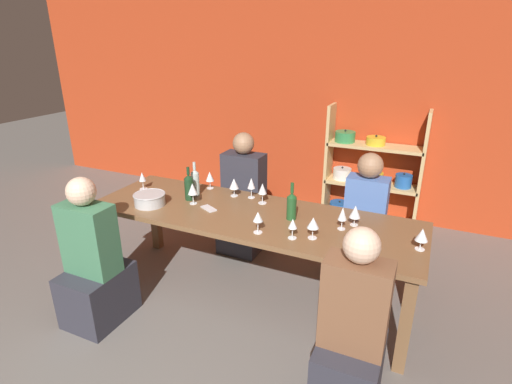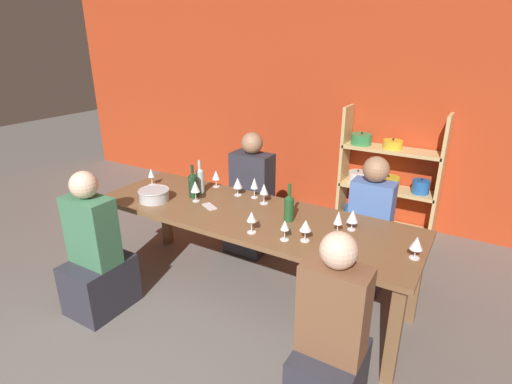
# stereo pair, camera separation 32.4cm
# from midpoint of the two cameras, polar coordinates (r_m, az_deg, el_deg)

# --- Properties ---
(wall_back_red) EXTENTS (8.80, 0.06, 2.70)m
(wall_back_red) POSITION_cam_midpoint_polar(r_m,az_deg,el_deg) (4.98, 14.10, 12.00)
(wall_back_red) COLOR #B23819
(wall_back_red) RESTS_ON ground_plane
(shelf_unit) EXTENTS (1.09, 0.30, 1.38)m
(shelf_unit) POSITION_cam_midpoint_polar(r_m,az_deg,el_deg) (4.84, 19.58, 1.27)
(shelf_unit) COLOR tan
(shelf_unit) RESTS_ON ground_plane
(dining_table) EXTENTS (2.69, 0.86, 0.78)m
(dining_table) POSITION_cam_midpoint_polar(r_m,az_deg,el_deg) (3.25, 1.96, -4.48)
(dining_table) COLOR brown
(dining_table) RESTS_ON ground_plane
(mixing_bowl) EXTENTS (0.27, 0.27, 0.10)m
(mixing_bowl) POSITION_cam_midpoint_polar(r_m,az_deg,el_deg) (3.51, -11.84, -0.42)
(mixing_bowl) COLOR #B7BABC
(mixing_bowl) RESTS_ON dining_table
(wine_bottle_green) EXTENTS (0.07, 0.07, 0.31)m
(wine_bottle_green) POSITION_cam_midpoint_polar(r_m,az_deg,el_deg) (3.61, -5.46, 1.72)
(wine_bottle_green) COLOR #B2C6C1
(wine_bottle_green) RESTS_ON dining_table
(wine_bottle_dark) EXTENTS (0.08, 0.08, 0.30)m
(wine_bottle_dark) POSITION_cam_midpoint_polar(r_m,az_deg,el_deg) (3.07, 7.76, -2.17)
(wine_bottle_dark) COLOR #1E4C23
(wine_bottle_dark) RESTS_ON dining_table
(wine_bottle_amber) EXTENTS (0.08, 0.08, 0.30)m
(wine_bottle_amber) POSITION_cam_midpoint_polar(r_m,az_deg,el_deg) (3.52, -6.40, 1.06)
(wine_bottle_amber) COLOR #19381E
(wine_bottle_amber) RESTS_ON dining_table
(wine_glass_white_a) EXTENTS (0.06, 0.06, 0.15)m
(wine_glass_white_a) POSITION_cam_midpoint_polar(r_m,az_deg,el_deg) (2.78, 7.49, -4.92)
(wine_glass_white_a) COLOR white
(wine_glass_white_a) RESTS_ON dining_table
(wine_glass_red_a) EXTENTS (0.07, 0.07, 0.18)m
(wine_glass_red_a) POSITION_cam_midpoint_polar(r_m,az_deg,el_deg) (3.36, 3.91, 0.28)
(wine_glass_red_a) COLOR white
(wine_glass_red_a) RESTS_ON dining_table
(wine_glass_white_b) EXTENTS (0.08, 0.08, 0.17)m
(wine_glass_white_b) POSITION_cam_midpoint_polar(r_m,az_deg,el_deg) (3.53, -0.01, 1.20)
(wine_glass_white_b) COLOR white
(wine_glass_white_b) RESTS_ON dining_table
(wine_glass_red_b) EXTENTS (0.07, 0.07, 0.17)m
(wine_glass_red_b) POSITION_cam_midpoint_polar(r_m,az_deg,el_deg) (2.94, 14.80, -3.71)
(wine_glass_red_b) COLOR white
(wine_glass_red_b) RESTS_ON dining_table
(wine_glass_white_c) EXTENTS (0.08, 0.08, 0.18)m
(wine_glass_white_c) POSITION_cam_midpoint_polar(r_m,az_deg,el_deg) (3.42, -6.01, 0.66)
(wine_glass_white_c) COLOR white
(wine_glass_white_c) RESTS_ON dining_table
(wine_glass_red_c) EXTENTS (0.07, 0.07, 0.19)m
(wine_glass_red_c) POSITION_cam_midpoint_polar(r_m,az_deg,el_deg) (3.48, 2.43, 1.13)
(wine_glass_red_c) COLOR white
(wine_glass_red_c) RESTS_ON dining_table
(wine_glass_white_d) EXTENTS (0.07, 0.07, 0.16)m
(wine_glass_white_d) POSITION_cam_midpoint_polar(r_m,az_deg,el_deg) (2.86, 2.61, -3.71)
(wine_glass_white_d) COLOR white
(wine_glass_white_d) RESTS_ON dining_table
(wine_glass_empty_a) EXTENTS (0.08, 0.08, 0.15)m
(wine_glass_empty_a) POSITION_cam_midpoint_polar(r_m,az_deg,el_deg) (2.80, 25.12, -6.75)
(wine_glass_empty_a) COLOR white
(wine_glass_empty_a) RESTS_ON dining_table
(wine_glass_white_e) EXTENTS (0.08, 0.08, 0.16)m
(wine_glass_white_e) POSITION_cam_midpoint_polar(r_m,az_deg,el_deg) (3.03, 16.65, -3.44)
(wine_glass_white_e) COLOR white
(wine_glass_white_e) RESTS_ON dining_table
(wine_glass_red_d) EXTENTS (0.07, 0.07, 0.16)m
(wine_glass_red_d) POSITION_cam_midpoint_polar(r_m,az_deg,el_deg) (3.87, -12.46, 2.52)
(wine_glass_red_d) COLOR white
(wine_glass_red_d) RESTS_ON dining_table
(wine_glass_red_e) EXTENTS (0.08, 0.08, 0.16)m
(wine_glass_red_e) POSITION_cam_midpoint_polar(r_m,az_deg,el_deg) (3.75, -3.29, 2.34)
(wine_glass_red_e) COLOR white
(wine_glass_red_e) RESTS_ON dining_table
(wine_glass_white_f) EXTENTS (0.08, 0.08, 0.16)m
(wine_glass_white_f) POSITION_cam_midpoint_polar(r_m,az_deg,el_deg) (2.79, 10.43, -4.87)
(wine_glass_white_f) COLOR white
(wine_glass_white_f) RESTS_ON dining_table
(cell_phone) EXTENTS (0.17, 0.13, 0.01)m
(cell_phone) POSITION_cam_midpoint_polar(r_m,az_deg,el_deg) (3.33, -3.92, -2.13)
(cell_phone) COLOR silver
(cell_phone) RESTS_ON dining_table
(person_near_a) EXTENTS (0.40, 0.50, 1.19)m
(person_near_a) POSITION_cam_midpoint_polar(r_m,az_deg,el_deg) (3.41, -19.32, -9.36)
(person_near_a) COLOR #2D2D38
(person_near_a) RESTS_ON ground_plane
(person_far_a) EXTENTS (0.36, 0.45, 1.19)m
(person_far_a) POSITION_cam_midpoint_polar(r_m,az_deg,el_deg) (3.73, 18.19, -6.18)
(person_far_a) COLOR #2D2D38
(person_far_a) RESTS_ON ground_plane
(person_near_b) EXTENTS (0.37, 0.46, 1.19)m
(person_near_b) POSITION_cam_midpoint_polar(r_m,az_deg,el_deg) (2.50, 14.48, -21.25)
(person_near_b) COLOR #2D2D38
(person_near_b) RESTS_ON ground_plane
(person_far_b) EXTENTS (0.41, 0.52, 1.24)m
(person_far_b) POSITION_cam_midpoint_polar(r_m,az_deg,el_deg) (4.13, 1.70, -2.20)
(person_far_b) COLOR #2D2D38
(person_far_b) RESTS_ON ground_plane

